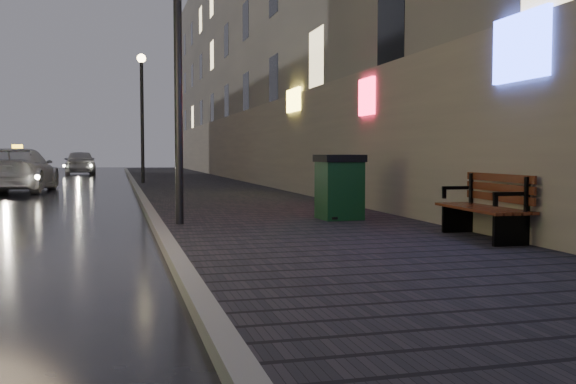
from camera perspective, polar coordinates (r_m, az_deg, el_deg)
name	(u,v)px	position (r m, az deg, el deg)	size (l,w,h in m)	color
ground	(7,336)	(5.36, -23.71, -11.61)	(120.00, 120.00, 0.00)	black
sidewalk	(196,185)	(26.33, -8.21, 0.61)	(4.60, 58.00, 0.15)	black
curb	(135,186)	(26.16, -13.44, 0.53)	(0.20, 58.00, 0.15)	slate
building_near	(252,45)	(31.19, -3.21, 12.92)	(1.80, 50.00, 13.00)	#605B54
lamp_near	(178,28)	(11.37, -9.78, 14.16)	(0.36, 0.36, 5.28)	black
lamp_far	(142,102)	(27.22, -12.85, 7.84)	(0.36, 0.36, 5.28)	black
bench	(487,206)	(9.58, 17.29, -1.19)	(0.73, 1.85, 0.93)	black
trash_bin	(339,186)	(11.89, 4.58, 0.50)	(0.80, 0.80, 1.19)	#0E3217
taxi_mid	(18,170)	(24.48, -22.88, 1.79)	(2.15, 5.30, 1.54)	silver
car_far	(80,163)	(43.13, -18.01, 2.51)	(1.84, 4.57, 1.56)	#999AA1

